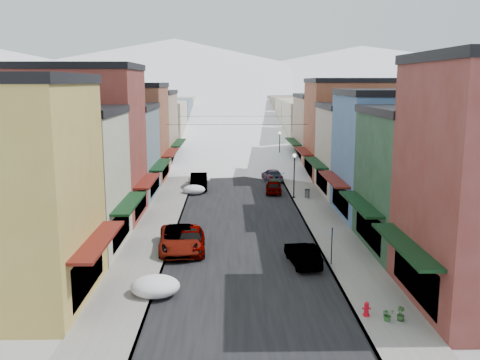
{
  "coord_description": "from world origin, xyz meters",
  "views": [
    {
      "loc": [
        -1.02,
        -22.09,
        11.1
      ],
      "look_at": [
        0.0,
        25.89,
        2.25
      ],
      "focal_mm": 40.0,
      "sensor_mm": 36.0,
      "label": 1
    }
  ],
  "objects_px": {
    "car_dark_hatch": "(199,181)",
    "streetlamp_near": "(294,170)",
    "car_white_suv": "(180,239)",
    "trash_can": "(307,193)",
    "car_green_sedan": "(303,254)",
    "car_silver_sedan": "(191,240)",
    "fire_hydrant": "(366,309)"
  },
  "relations": [
    {
      "from": "car_dark_hatch",
      "to": "car_green_sedan",
      "type": "height_order",
      "value": "car_dark_hatch"
    },
    {
      "from": "car_green_sedan",
      "to": "car_silver_sedan",
      "type": "bearing_deg",
      "value": -28.15
    },
    {
      "from": "car_green_sedan",
      "to": "fire_hydrant",
      "type": "xyz_separation_m",
      "value": [
        1.99,
        -7.69,
        -0.2
      ]
    },
    {
      "from": "car_dark_hatch",
      "to": "fire_hydrant",
      "type": "relative_size",
      "value": 7.02
    },
    {
      "from": "car_silver_sedan",
      "to": "streetlamp_near",
      "type": "bearing_deg",
      "value": 58.15
    },
    {
      "from": "car_silver_sedan",
      "to": "streetlamp_near",
      "type": "height_order",
      "value": "streetlamp_near"
    },
    {
      "from": "trash_can",
      "to": "streetlamp_near",
      "type": "bearing_deg",
      "value": 174.47
    },
    {
      "from": "car_dark_hatch",
      "to": "streetlamp_near",
      "type": "bearing_deg",
      "value": -31.36
    },
    {
      "from": "fire_hydrant",
      "to": "trash_can",
      "type": "height_order",
      "value": "trash_can"
    },
    {
      "from": "car_green_sedan",
      "to": "streetlamp_near",
      "type": "xyz_separation_m",
      "value": [
        1.7,
        18.59,
        2.16
      ]
    },
    {
      "from": "car_white_suv",
      "to": "car_dark_hatch",
      "type": "relative_size",
      "value": 1.16
    },
    {
      "from": "car_silver_sedan",
      "to": "trash_can",
      "type": "relative_size",
      "value": 5.57
    },
    {
      "from": "car_silver_sedan",
      "to": "car_green_sedan",
      "type": "bearing_deg",
      "value": -23.93
    },
    {
      "from": "car_white_suv",
      "to": "streetlamp_near",
      "type": "height_order",
      "value": "streetlamp_near"
    },
    {
      "from": "car_dark_hatch",
      "to": "streetlamp_near",
      "type": "distance_m",
      "value": 10.85
    },
    {
      "from": "car_white_suv",
      "to": "streetlamp_near",
      "type": "xyz_separation_m",
      "value": [
        9.5,
        15.69,
        2.03
      ]
    },
    {
      "from": "car_green_sedan",
      "to": "car_dark_hatch",
      "type": "bearing_deg",
      "value": -79.23
    },
    {
      "from": "car_dark_hatch",
      "to": "trash_can",
      "type": "relative_size",
      "value": 5.91
    },
    {
      "from": "car_silver_sedan",
      "to": "car_dark_hatch",
      "type": "xyz_separation_m",
      "value": [
        -0.6,
        20.97,
        0.02
      ]
    },
    {
      "from": "car_dark_hatch",
      "to": "trash_can",
      "type": "distance_m",
      "value": 11.85
    },
    {
      "from": "car_green_sedan",
      "to": "trash_can",
      "type": "xyz_separation_m",
      "value": [
        2.97,
        18.46,
        -0.1
      ]
    },
    {
      "from": "car_green_sedan",
      "to": "streetlamp_near",
      "type": "distance_m",
      "value": 18.79
    },
    {
      "from": "car_dark_hatch",
      "to": "car_silver_sedan",
      "type": "bearing_deg",
      "value": -91.2
    },
    {
      "from": "car_white_suv",
      "to": "trash_can",
      "type": "bearing_deg",
      "value": 50.19
    },
    {
      "from": "fire_hydrant",
      "to": "streetlamp_near",
      "type": "bearing_deg",
      "value": 90.62
    },
    {
      "from": "car_green_sedan",
      "to": "streetlamp_near",
      "type": "relative_size",
      "value": 0.97
    },
    {
      "from": "car_silver_sedan",
      "to": "car_green_sedan",
      "type": "distance_m",
      "value": 7.56
    },
    {
      "from": "car_white_suv",
      "to": "car_silver_sedan",
      "type": "height_order",
      "value": "car_white_suv"
    },
    {
      "from": "car_white_suv",
      "to": "car_silver_sedan",
      "type": "relative_size",
      "value": 1.23
    },
    {
      "from": "car_green_sedan",
      "to": "fire_hydrant",
      "type": "height_order",
      "value": "car_green_sedan"
    },
    {
      "from": "car_dark_hatch",
      "to": "car_green_sedan",
      "type": "relative_size",
      "value": 1.21
    },
    {
      "from": "car_dark_hatch",
      "to": "trash_can",
      "type": "height_order",
      "value": "car_dark_hatch"
    }
  ]
}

